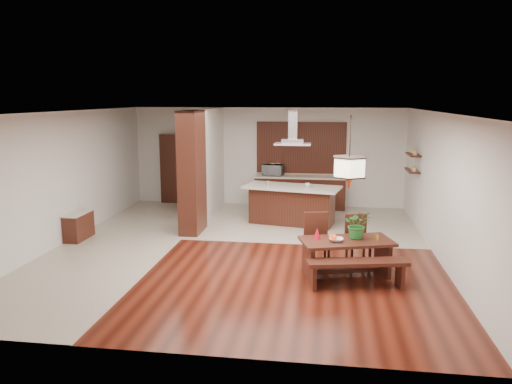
# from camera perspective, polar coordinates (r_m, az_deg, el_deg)

# --- Properties ---
(room_shell) EXTENTS (9.00, 9.04, 2.92)m
(room_shell) POSITION_cam_1_polar(r_m,az_deg,el_deg) (10.33, -1.65, 4.47)
(room_shell) COLOR #39120A
(room_shell) RESTS_ON ground
(tile_hallway) EXTENTS (2.50, 9.00, 0.01)m
(tile_hallway) POSITION_cam_1_polar(r_m,az_deg,el_deg) (11.52, -15.27, -5.69)
(tile_hallway) COLOR #C1B4A0
(tile_hallway) RESTS_ON ground
(tile_kitchen) EXTENTS (5.50, 4.00, 0.01)m
(tile_kitchen) POSITION_cam_1_polar(r_m,az_deg,el_deg) (13.03, 5.70, -3.45)
(tile_kitchen) COLOR #C1B4A0
(tile_kitchen) RESTS_ON ground
(soffit_band) EXTENTS (8.00, 9.00, 0.02)m
(soffit_band) POSITION_cam_1_polar(r_m,az_deg,el_deg) (10.28, -1.68, 9.04)
(soffit_band) COLOR #37180D
(soffit_band) RESTS_ON room_shell
(partition_pier) EXTENTS (0.45, 1.00, 2.90)m
(partition_pier) POSITION_cam_1_polar(r_m,az_deg,el_deg) (11.88, -7.33, 2.24)
(partition_pier) COLOR black
(partition_pier) RESTS_ON ground
(partition_stub) EXTENTS (0.18, 2.40, 2.90)m
(partition_stub) POSITION_cam_1_polar(r_m,az_deg,el_deg) (13.90, -5.05, 3.52)
(partition_stub) COLOR silver
(partition_stub) RESTS_ON ground
(hallway_console) EXTENTS (0.37, 0.88, 0.63)m
(hallway_console) POSITION_cam_1_polar(r_m,az_deg,el_deg) (12.07, -19.61, -3.67)
(hallway_console) COLOR black
(hallway_console) RESTS_ON ground
(hallway_doorway) EXTENTS (1.10, 0.20, 2.10)m
(hallway_doorway) POSITION_cam_1_polar(r_m,az_deg,el_deg) (15.34, -8.84, 2.61)
(hallway_doorway) COLOR black
(hallway_doorway) RESTS_ON ground
(rear_counter) EXTENTS (2.60, 0.62, 0.95)m
(rear_counter) POSITION_cam_1_polar(r_m,az_deg,el_deg) (14.60, 5.04, -0.00)
(rear_counter) COLOR black
(rear_counter) RESTS_ON ground
(kitchen_window) EXTENTS (2.60, 0.08, 1.50)m
(kitchen_window) POSITION_cam_1_polar(r_m,az_deg,el_deg) (14.67, 5.18, 5.08)
(kitchen_window) COLOR #A86D32
(kitchen_window) RESTS_ON room_shell
(shelf_lower) EXTENTS (0.26, 0.90, 0.04)m
(shelf_lower) POSITION_cam_1_polar(r_m,az_deg,el_deg) (13.03, 17.43, 2.36)
(shelf_lower) COLOR black
(shelf_lower) RESTS_ON room_shell
(shelf_upper) EXTENTS (0.26, 0.90, 0.04)m
(shelf_upper) POSITION_cam_1_polar(r_m,az_deg,el_deg) (12.98, 17.53, 4.10)
(shelf_upper) COLOR black
(shelf_upper) RESTS_ON room_shell
(dining_table) EXTENTS (1.79, 1.24, 0.68)m
(dining_table) POSITION_cam_1_polar(r_m,az_deg,el_deg) (9.20, 10.29, -6.46)
(dining_table) COLOR black
(dining_table) RESTS_ON ground
(dining_bench) EXTENTS (1.75, 0.71, 0.48)m
(dining_bench) POSITION_cam_1_polar(r_m,az_deg,el_deg) (8.76, 11.46, -9.17)
(dining_bench) COLOR black
(dining_bench) RESTS_ON ground
(dining_chair_left) EXTENTS (0.54, 0.54, 1.04)m
(dining_chair_left) POSITION_cam_1_polar(r_m,az_deg,el_deg) (9.53, 7.02, -5.61)
(dining_chair_left) COLOR black
(dining_chair_left) RESTS_ON ground
(dining_chair_right) EXTENTS (0.52, 0.52, 0.97)m
(dining_chair_right) POSITION_cam_1_polar(r_m,az_deg,el_deg) (9.78, 11.62, -5.53)
(dining_chair_right) COLOR black
(dining_chair_right) RESTS_ON ground
(pendant_lantern) EXTENTS (0.64, 0.64, 1.31)m
(pendant_lantern) POSITION_cam_1_polar(r_m,az_deg,el_deg) (8.85, 10.67, 4.42)
(pendant_lantern) COLOR #FFF6C3
(pendant_lantern) RESTS_ON room_shell
(foliage_plant) EXTENTS (0.52, 0.46, 0.53)m
(foliage_plant) POSITION_cam_1_polar(r_m,az_deg,el_deg) (9.20, 11.52, -3.65)
(foliage_plant) COLOR #236B29
(foliage_plant) RESTS_ON dining_table
(fruit_bowl) EXTENTS (0.25, 0.25, 0.06)m
(fruit_bowl) POSITION_cam_1_polar(r_m,az_deg,el_deg) (9.01, 9.15, -5.41)
(fruit_bowl) COLOR beige
(fruit_bowl) RESTS_ON dining_table
(napkin_cone) EXTENTS (0.15, 0.15, 0.21)m
(napkin_cone) POSITION_cam_1_polar(r_m,az_deg,el_deg) (9.10, 7.01, -4.71)
(napkin_cone) COLOR red
(napkin_cone) RESTS_ON dining_table
(gold_ornament) EXTENTS (0.09, 0.09, 0.11)m
(gold_ornament) POSITION_cam_1_polar(r_m,az_deg,el_deg) (9.23, 13.62, -5.02)
(gold_ornament) COLOR gold
(gold_ornament) RESTS_ON dining_table
(kitchen_island) EXTENTS (2.55, 1.50, 0.99)m
(kitchen_island) POSITION_cam_1_polar(r_m,az_deg,el_deg) (12.75, 4.13, -1.43)
(kitchen_island) COLOR black
(kitchen_island) RESTS_ON ground
(range_hood) EXTENTS (0.90, 0.55, 0.87)m
(range_hood) POSITION_cam_1_polar(r_m,az_deg,el_deg) (12.49, 4.25, 7.39)
(range_hood) COLOR silver
(range_hood) RESTS_ON room_shell
(island_cup) EXTENTS (0.14, 0.14, 0.10)m
(island_cup) POSITION_cam_1_polar(r_m,az_deg,el_deg) (12.52, 5.90, 0.79)
(island_cup) COLOR silver
(island_cup) RESTS_ON kitchen_island
(microwave) EXTENTS (0.64, 0.49, 0.32)m
(microwave) POSITION_cam_1_polar(r_m,az_deg,el_deg) (14.56, 1.95, 2.54)
(microwave) COLOR #B5B8BC
(microwave) RESTS_ON rear_counter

